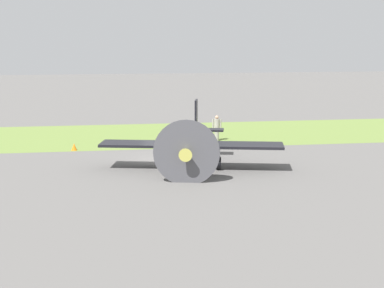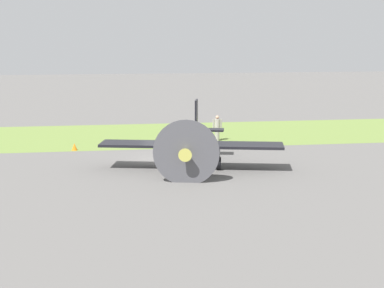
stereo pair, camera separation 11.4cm
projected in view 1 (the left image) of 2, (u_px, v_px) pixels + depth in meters
name	position (u px, v px, depth m)	size (l,w,h in m)	color
ground_plane	(166.00, 161.00, 34.21)	(160.00, 160.00, 0.00)	#605E5B
grass_verge	(152.00, 135.00, 43.10)	(120.00, 11.00, 0.01)	olive
airplane_lead	(192.00, 141.00, 32.12)	(9.84, 7.87, 3.49)	black
ground_crew_chief	(217.00, 128.00, 40.52)	(0.63, 0.38, 1.73)	#9E998E
fuel_drum	(195.00, 140.00, 38.36)	(0.60, 0.60, 0.90)	#476633
runway_marker_cone	(74.00, 147.00, 37.25)	(0.36, 0.36, 0.44)	orange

